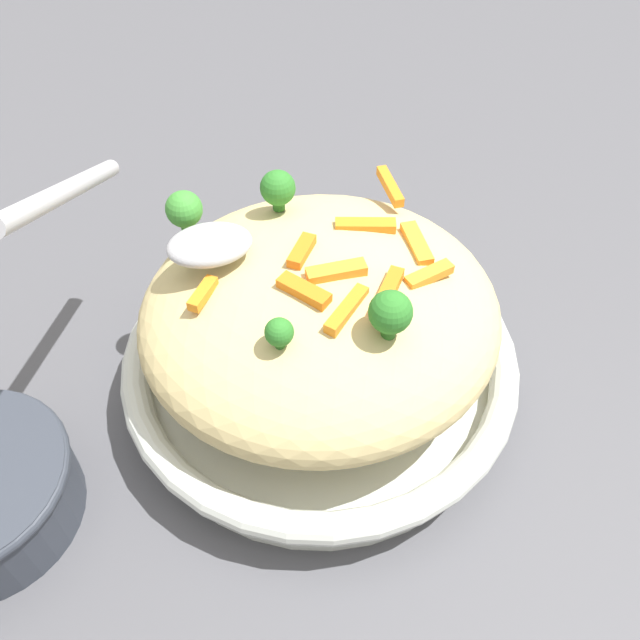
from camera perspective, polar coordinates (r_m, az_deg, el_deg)
The scene contains 18 objects.
ground_plane at distance 0.53m, azimuth 0.00°, elevation -5.50°, with size 2.40×2.40×0.00m, color #4C4C51.
serving_bowl at distance 0.51m, azimuth 0.00°, elevation -3.79°, with size 0.29×0.29×0.05m.
pasta_mound at distance 0.47m, azimuth 0.00°, elevation 0.59°, with size 0.25×0.24×0.09m, color #D1BA7A.
carrot_piece_0 at distance 0.42m, azimuth 5.73°, elevation 2.30°, with size 0.04×0.01×0.01m, color orange.
carrot_piece_1 at distance 0.42m, azimuth -1.38°, elevation 2.46°, with size 0.04×0.01×0.01m, color orange.
carrot_piece_2 at distance 0.43m, azimuth 1.39°, elevation 4.10°, with size 0.04×0.01×0.01m, color orange.
carrot_piece_3 at distance 0.44m, azimuth -1.56°, elevation 5.88°, with size 0.03×0.01×0.01m, color orange.
carrot_piece_4 at distance 0.41m, azimuth 2.27°, elevation 0.85°, with size 0.04×0.01×0.01m, color orange.
carrot_piece_5 at distance 0.51m, azimuth 5.96°, elevation 11.21°, with size 0.04×0.01×0.01m, color orange.
carrot_piece_6 at distance 0.44m, azimuth 9.23°, elevation 3.80°, with size 0.03×0.01×0.01m, color orange.
carrot_piece_7 at distance 0.43m, azimuth -9.83°, elevation 1.85°, with size 0.03×0.01×0.01m, color orange.
carrot_piece_8 at distance 0.47m, azimuth 3.87°, elevation 8.00°, with size 0.04×0.01×0.01m, color orange.
carrot_piece_9 at distance 0.46m, azimuth 8.19°, elevation 6.47°, with size 0.04×0.01×0.01m, color orange.
broccoli_floret_0 at distance 0.39m, azimuth -3.48°, elevation -1.07°, with size 0.02×0.02×0.02m.
broccoli_floret_1 at distance 0.39m, azimuth 5.99°, elevation 0.60°, with size 0.03×0.03×0.03m.
broccoli_floret_2 at distance 0.47m, azimuth -11.44°, elevation 9.15°, with size 0.03×0.03×0.03m.
broccoli_floret_3 at distance 0.48m, azimuth -3.60°, elevation 11.06°, with size 0.03×0.03×0.03m.
serving_spoon at distance 0.44m, azimuth -13.85°, elevation 7.86°, with size 0.14×0.17×0.10m.
Camera 1 is at (0.08, 0.30, 0.43)m, focal length 37.75 mm.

